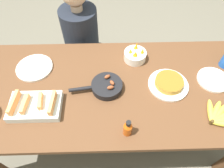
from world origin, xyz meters
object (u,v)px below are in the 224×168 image
Objects in this scene: skillet at (106,86)px; melon_tray at (35,106)px; banana_bunch at (220,116)px; frittata_plate_center at (169,83)px; empty_plate_far_left at (213,80)px; empty_plate_near_front at (35,68)px; person_figure at (83,48)px; fruit_bowl_citrus at (135,55)px; hot_sauce_bottle at (128,128)px.

melon_tray is at bearing 9.51° from skillet.
banana_bunch is 0.77× the size of frittata_plate_center.
skillet reaches higher than empty_plate_far_left.
empty_plate_near_front is 0.23× the size of person_figure.
banana_bunch is 0.36m from frittata_plate_center.
person_figure is at bearing 148.28° from empty_plate_far_left.
skillet is at bearing -20.52° from empty_plate_near_front.
frittata_plate_center is 0.33m from fruit_bowl_citrus.
fruit_bowl_citrus is (-0.52, 0.22, 0.03)m from empty_plate_far_left.
person_figure is at bearing 139.48° from fruit_bowl_citrus.
person_figure reaches higher than skillet.
skillet is 0.74m from empty_plate_far_left.
fruit_bowl_citrus reaches higher than empty_plate_far_left.
skillet reaches higher than frittata_plate_center.
melon_tray is at bearing -105.38° from person_figure.
skillet is 0.31× the size of person_figure.
melon_tray is 0.28× the size of person_figure.
frittata_plate_center is at bearing -51.48° from fruit_bowl_citrus.
empty_plate_near_front is at bearing 103.27° from melon_tray.
banana_bunch is 1.27m from empty_plate_near_front.
frittata_plate_center is 0.95m from empty_plate_near_front.
person_figure is at bearing 56.91° from empty_plate_near_front.
fruit_bowl_citrus is 0.64m from person_figure.
hot_sauce_bottle is 1.06m from person_figure.
melon_tray is at bearing -169.77° from frittata_plate_center.
melon_tray is 2.32× the size of hot_sauce_bottle.
melon_tray reaches higher than empty_plate_far_left.
person_figure is at bearing 135.89° from banana_bunch.
fruit_bowl_citrus is at bearing 128.52° from frittata_plate_center.
melon_tray is at bearing 162.57° from hot_sauce_bottle.
person_figure is at bearing 135.54° from frittata_plate_center.
person_figure reaches higher than empty_plate_far_left.
empty_plate_near_front is (-0.08, 0.33, -0.02)m from melon_tray.
empty_plate_near_front is (-0.94, 0.18, -0.02)m from frittata_plate_center.
empty_plate_far_left is at bearing 9.17° from melon_tray.
empty_plate_far_left is 1.61× the size of hot_sauce_bottle.
empty_plate_near_front is 1.18× the size of empty_plate_far_left.
banana_bunch is 0.29m from empty_plate_far_left.
empty_plate_near_front is 1.26m from empty_plate_far_left.
empty_plate_near_front is at bearing -123.09° from person_figure.
fruit_bowl_citrus reaches higher than banana_bunch.
banana_bunch is 0.57m from hot_sauce_bottle.
empty_plate_far_left is at bearing 6.31° from frittata_plate_center.
fruit_bowl_citrus is (0.66, 0.41, 0.01)m from melon_tray.
melon_tray is 0.46m from skillet.
empty_plate_far_left is at bearing 175.73° from skillet.
frittata_plate_center is at bearing -10.77° from empty_plate_near_front.
banana_bunch is 1.13m from melon_tray.
empty_plate_near_front is (-0.52, 0.19, -0.02)m from skillet.
skillet is at bearing -128.93° from fruit_bowl_citrus.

